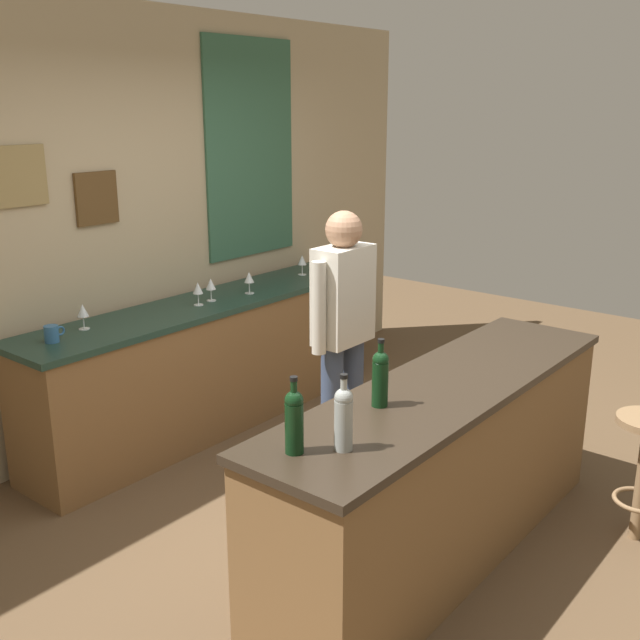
# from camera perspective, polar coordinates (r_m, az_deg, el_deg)

# --- Properties ---
(ground_plane) EXTENTS (10.00, 10.00, 0.00)m
(ground_plane) POSITION_cam_1_polar(r_m,az_deg,el_deg) (4.19, 4.06, -15.37)
(ground_plane) COLOR brown
(back_wall) EXTENTS (6.00, 0.09, 2.80)m
(back_wall) POSITION_cam_1_polar(r_m,az_deg,el_deg) (5.07, -14.64, 6.95)
(back_wall) COLOR tan
(back_wall) RESTS_ON ground_plane
(bar_counter) EXTENTS (2.40, 0.60, 0.92)m
(bar_counter) POSITION_cam_1_polar(r_m,az_deg,el_deg) (3.78, 9.28, -11.27)
(bar_counter) COLOR brown
(bar_counter) RESTS_ON ground_plane
(side_counter) EXTENTS (2.87, 0.56, 0.90)m
(side_counter) POSITION_cam_1_polar(r_m,az_deg,el_deg) (5.25, -8.16, -3.23)
(side_counter) COLOR brown
(side_counter) RESTS_ON ground_plane
(bartender) EXTENTS (0.52, 0.21, 1.62)m
(bartender) POSITION_cam_1_polar(r_m,az_deg,el_deg) (4.30, 1.76, -0.71)
(bartender) COLOR #384766
(bartender) RESTS_ON ground_plane
(wine_bottle_a) EXTENTS (0.07, 0.07, 0.31)m
(wine_bottle_a) POSITION_cam_1_polar(r_m,az_deg,el_deg) (2.82, -1.98, -7.57)
(wine_bottle_a) COLOR black
(wine_bottle_a) RESTS_ON bar_counter
(wine_bottle_b) EXTENTS (0.07, 0.07, 0.31)m
(wine_bottle_b) POSITION_cam_1_polar(r_m,az_deg,el_deg) (2.84, 1.80, -7.36)
(wine_bottle_b) COLOR #999E99
(wine_bottle_b) RESTS_ON bar_counter
(wine_bottle_c) EXTENTS (0.07, 0.07, 0.31)m
(wine_bottle_c) POSITION_cam_1_polar(r_m,az_deg,el_deg) (3.25, 4.61, -4.31)
(wine_bottle_c) COLOR black
(wine_bottle_c) RESTS_ON bar_counter
(wine_glass_a) EXTENTS (0.07, 0.07, 0.16)m
(wine_glass_a) POSITION_cam_1_polar(r_m,az_deg,el_deg) (4.61, -17.64, 0.63)
(wine_glass_a) COLOR silver
(wine_glass_a) RESTS_ON side_counter
(wine_glass_b) EXTENTS (0.07, 0.07, 0.16)m
(wine_glass_b) POSITION_cam_1_polar(r_m,az_deg,el_deg) (4.98, -9.29, 2.35)
(wine_glass_b) COLOR silver
(wine_glass_b) RESTS_ON side_counter
(wine_glass_c) EXTENTS (0.07, 0.07, 0.16)m
(wine_glass_c) POSITION_cam_1_polar(r_m,az_deg,el_deg) (5.08, -8.33, 2.66)
(wine_glass_c) COLOR silver
(wine_glass_c) RESTS_ON side_counter
(wine_glass_d) EXTENTS (0.07, 0.07, 0.16)m
(wine_glass_d) POSITION_cam_1_polar(r_m,az_deg,el_deg) (5.24, -5.43, 3.19)
(wine_glass_d) COLOR silver
(wine_glass_d) RESTS_ON side_counter
(wine_glass_e) EXTENTS (0.07, 0.07, 0.16)m
(wine_glass_e) POSITION_cam_1_polar(r_m,az_deg,el_deg) (5.79, -1.37, 4.53)
(wine_glass_e) COLOR silver
(wine_glass_e) RESTS_ON side_counter
(coffee_mug) EXTENTS (0.13, 0.08, 0.09)m
(coffee_mug) POSITION_cam_1_polar(r_m,az_deg,el_deg) (4.44, -19.75, -0.99)
(coffee_mug) COLOR #336699
(coffee_mug) RESTS_ON side_counter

